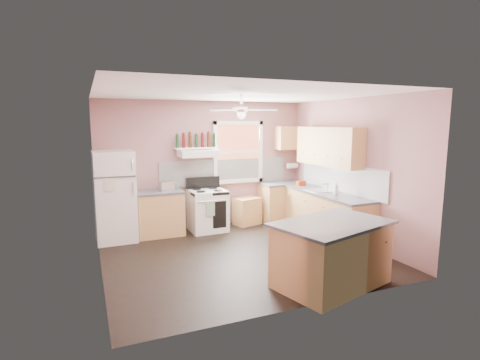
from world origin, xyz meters
name	(u,v)px	position (x,y,z in m)	size (l,w,h in m)	color
floor	(241,255)	(0.00, 0.00, 0.00)	(4.50, 4.50, 0.00)	black
ceiling	(241,94)	(0.00, 0.00, 2.70)	(4.50, 4.50, 0.00)	white
wall_back	(205,165)	(0.00, 2.02, 1.35)	(4.50, 0.05, 2.70)	#946464
wall_right	(352,170)	(2.27, 0.00, 1.35)	(0.05, 4.00, 2.70)	#946464
wall_left	(95,186)	(-2.27, 0.00, 1.35)	(0.05, 4.00, 2.70)	#946464
backsplash_back	(225,172)	(0.45, 1.99, 1.18)	(2.90, 0.03, 0.55)	white
backsplash_right	(340,177)	(2.23, 0.30, 1.18)	(0.03, 2.60, 0.55)	white
window_view	(238,152)	(0.75, 1.98, 1.60)	(1.00, 0.02, 1.20)	brown
window_frame	(238,152)	(0.75, 1.96, 1.60)	(1.16, 0.07, 1.36)	white
refrigerator	(115,196)	(-1.90, 1.66, 0.86)	(0.73, 0.71, 1.72)	white
base_cabinet_left	(160,214)	(-1.06, 1.70, 0.43)	(0.90, 0.60, 0.86)	tan
counter_left	(159,192)	(-1.06, 1.70, 0.88)	(0.92, 0.62, 0.04)	#454648
toaster	(167,186)	(-0.91, 1.71, 0.99)	(0.28, 0.16, 0.18)	silver
stove	(208,211)	(-0.08, 1.62, 0.43)	(0.73, 0.64, 0.86)	white
range_hood	(198,153)	(-0.23, 1.75, 1.62)	(0.78, 0.50, 0.14)	white
bottle_shelf	(196,148)	(-0.23, 1.87, 1.72)	(0.90, 0.26, 0.03)	white
cart	(247,212)	(0.88, 1.75, 0.28)	(0.56, 0.37, 0.56)	tan
base_cabinet_corner	(283,203)	(1.75, 1.70, 0.43)	(1.00, 0.60, 0.86)	tan
base_cabinet_right	(327,216)	(1.95, 0.30, 0.43)	(0.60, 2.20, 0.86)	tan
counter_corner	(283,183)	(1.75, 1.70, 0.88)	(1.02, 0.62, 0.04)	#454648
counter_right	(327,193)	(1.94, 0.30, 0.88)	(0.62, 2.22, 0.04)	#454648
sink	(321,191)	(1.94, 0.50, 0.90)	(0.55, 0.45, 0.03)	silver
faucet	(328,187)	(2.10, 0.50, 0.97)	(0.03, 0.03, 0.14)	silver
upper_cabinet_right	(328,146)	(2.08, 0.50, 1.78)	(0.33, 1.80, 0.76)	tan
upper_cabinet_corner	(289,138)	(1.95, 1.83, 1.90)	(0.60, 0.33, 0.52)	tan
paper_towel	(292,166)	(2.07, 1.86, 1.25)	(0.12, 0.12, 0.26)	white
island	(331,255)	(0.69, -1.58, 0.43)	(1.50, 0.95, 0.86)	tan
island_top	(333,223)	(0.69, -1.58, 0.88)	(1.59, 1.04, 0.04)	#454648
ceiling_fan_hub	(241,110)	(0.00, 0.00, 2.45)	(0.20, 0.20, 0.08)	white
soap_bottle	(336,188)	(1.96, 0.04, 1.02)	(0.09, 0.09, 0.23)	silver
red_caddy	(301,183)	(1.91, 1.20, 0.95)	(0.18, 0.12, 0.10)	#A62C0E
wine_bottles	(196,140)	(-0.23, 1.87, 1.88)	(0.86, 0.06, 0.31)	#143819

